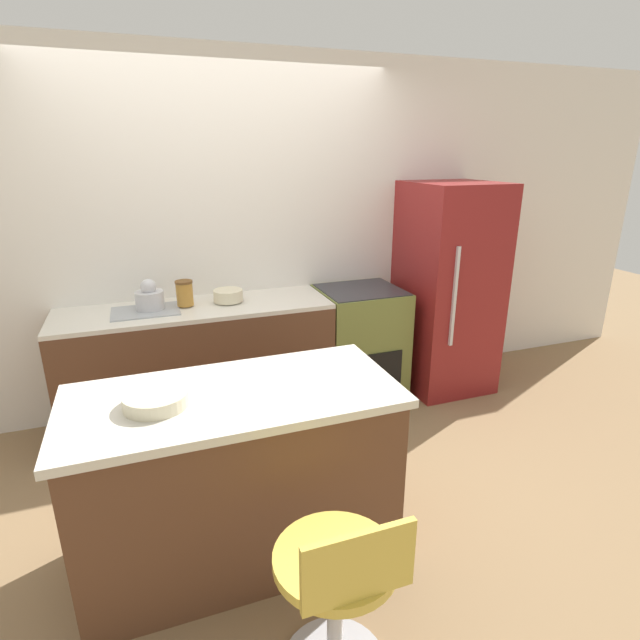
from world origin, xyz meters
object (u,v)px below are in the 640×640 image
refrigerator (447,288)px  kettle (150,297)px  oven_range (360,343)px  stool_chair (338,595)px  mixing_bowl (228,295)px

refrigerator → kettle: size_ratio=8.14×
oven_range → stool_chair: 2.38m
kettle → mixing_bowl: bearing=0.0°
stool_chair → oven_range: bearing=63.8°
stool_chair → mixing_bowl: (0.02, 2.17, 0.54)m
refrigerator → stool_chair: refrigerator is taller
kettle → mixing_bowl: kettle is taller
stool_chair → mixing_bowl: mixing_bowl is taller
oven_range → refrigerator: 0.85m
oven_range → kettle: bearing=178.8°
stool_chair → kettle: 2.30m
refrigerator → oven_range: bearing=175.4°
stool_chair → mixing_bowl: size_ratio=3.94×
oven_range → mixing_bowl: mixing_bowl is taller
oven_range → kettle: kettle is taller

